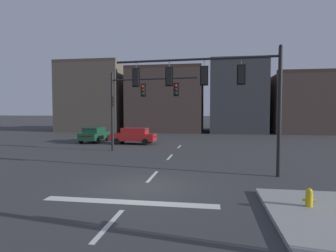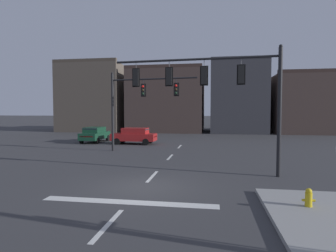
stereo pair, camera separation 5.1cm
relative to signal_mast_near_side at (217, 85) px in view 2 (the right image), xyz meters
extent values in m
plane|color=#353538|center=(-3.16, -3.14, -4.62)|extent=(400.00, 400.00, 0.00)
cube|color=silver|center=(-3.16, -5.14, -4.62)|extent=(6.40, 0.50, 0.01)
cube|color=silver|center=(-3.16, -7.14, -4.62)|extent=(0.16, 2.40, 0.01)
cube|color=silver|center=(-3.16, -1.14, -4.62)|extent=(0.16, 2.40, 0.01)
cube|color=silver|center=(-3.16, 4.86, -4.62)|extent=(0.16, 2.40, 0.01)
cube|color=silver|center=(-3.16, 10.86, -4.62)|extent=(0.16, 2.40, 0.01)
cylinder|color=black|center=(3.04, -0.21, -1.44)|extent=(0.20, 0.20, 6.37)
cylinder|color=black|center=(-1.21, 0.06, 1.33)|extent=(8.51, 0.67, 0.12)
sphere|color=black|center=(3.04, -0.21, 1.80)|extent=(0.18, 0.18, 0.18)
cylinder|color=#56565B|center=(1.19, -0.09, 1.09)|extent=(0.03, 0.03, 0.35)
cube|color=black|center=(1.19, -0.09, 0.47)|extent=(0.31, 0.26, 0.90)
sphere|color=red|center=(1.20, 0.04, 0.75)|extent=(0.20, 0.20, 0.20)
sphere|color=#2D2314|center=(1.20, 0.04, 0.47)|extent=(0.20, 0.20, 0.20)
sphere|color=black|center=(1.20, 0.04, 0.19)|extent=(0.20, 0.20, 0.20)
cube|color=black|center=(1.19, -0.11, 0.47)|extent=(0.42, 0.06, 1.02)
cylinder|color=#56565B|center=(-0.66, 0.03, 1.09)|extent=(0.03, 0.03, 0.35)
cube|color=black|center=(-0.66, 0.03, 0.47)|extent=(0.31, 0.26, 0.90)
sphere|color=red|center=(-0.65, 0.16, 0.75)|extent=(0.20, 0.20, 0.20)
sphere|color=#2D2314|center=(-0.65, 0.16, 0.47)|extent=(0.20, 0.20, 0.20)
sphere|color=black|center=(-0.65, 0.16, 0.19)|extent=(0.20, 0.20, 0.20)
cube|color=black|center=(-0.66, 0.01, 0.47)|extent=(0.42, 0.06, 1.02)
cylinder|color=#56565B|center=(-2.50, 0.15, 1.09)|extent=(0.03, 0.03, 0.35)
cube|color=black|center=(-2.50, 0.15, 0.47)|extent=(0.31, 0.26, 0.90)
sphere|color=red|center=(-2.50, 0.28, 0.75)|extent=(0.20, 0.20, 0.20)
sphere|color=#2D2314|center=(-2.50, 0.28, 0.47)|extent=(0.20, 0.20, 0.20)
sphere|color=black|center=(-2.50, 0.28, 0.19)|extent=(0.20, 0.20, 0.20)
cube|color=black|center=(-2.51, 0.13, 0.47)|extent=(0.42, 0.06, 1.02)
cylinder|color=#56565B|center=(-4.35, 0.27, 1.09)|extent=(0.03, 0.03, 0.35)
cube|color=black|center=(-4.35, 0.27, 0.47)|extent=(0.31, 0.26, 0.90)
sphere|color=red|center=(-4.34, 0.40, 0.75)|extent=(0.20, 0.20, 0.20)
sphere|color=#2D2314|center=(-4.34, 0.40, 0.47)|extent=(0.20, 0.20, 0.20)
sphere|color=black|center=(-4.34, 0.40, 0.19)|extent=(0.20, 0.20, 0.20)
cube|color=black|center=(-4.35, 0.25, 0.47)|extent=(0.42, 0.06, 1.02)
cylinder|color=black|center=(-8.30, 7.28, -1.47)|extent=(0.20, 0.20, 6.31)
cylinder|color=black|center=(-4.82, 6.88, 1.17)|extent=(6.97, 0.91, 0.12)
sphere|color=black|center=(-8.30, 7.28, 1.74)|extent=(0.18, 0.18, 0.18)
cylinder|color=#56565B|center=(-5.62, 6.97, 0.94)|extent=(0.03, 0.03, 0.35)
cube|color=black|center=(-5.62, 6.97, 0.31)|extent=(0.33, 0.27, 0.90)
sphere|color=red|center=(-5.64, 6.84, 0.60)|extent=(0.20, 0.20, 0.20)
sphere|color=#2D2314|center=(-5.64, 6.84, 0.31)|extent=(0.20, 0.20, 0.20)
sphere|color=black|center=(-5.64, 6.84, 0.03)|extent=(0.20, 0.20, 0.20)
cube|color=black|center=(-5.62, 6.99, 0.31)|extent=(0.42, 0.08, 1.02)
cylinder|color=#56565B|center=(-2.95, 6.67, 0.94)|extent=(0.03, 0.03, 0.35)
cube|color=black|center=(-2.95, 6.67, 0.31)|extent=(0.33, 0.27, 0.90)
sphere|color=red|center=(-2.96, 6.54, 0.60)|extent=(0.20, 0.20, 0.20)
sphere|color=#2D2314|center=(-2.96, 6.54, 0.31)|extent=(0.20, 0.20, 0.20)
sphere|color=black|center=(-2.96, 6.54, 0.03)|extent=(0.20, 0.20, 0.20)
cube|color=black|center=(-2.94, 6.69, 0.31)|extent=(0.42, 0.08, 1.02)
cube|color=#A81E1E|center=(-7.93, 12.22, -3.92)|extent=(4.44, 1.90, 0.70)
cube|color=#A81E1E|center=(-7.78, 12.21, -3.29)|extent=(2.50, 1.65, 0.56)
cube|color=#2D3842|center=(-8.54, 12.23, -3.31)|extent=(0.28, 1.53, 0.47)
cube|color=#2D3842|center=(-6.61, 12.19, -3.31)|extent=(0.25, 1.52, 0.46)
cylinder|color=black|center=(-9.40, 11.40, -4.30)|extent=(0.64, 0.23, 0.64)
cylinder|color=black|center=(-9.36, 13.10, -4.30)|extent=(0.64, 0.23, 0.64)
cylinder|color=black|center=(-6.50, 11.34, -4.30)|extent=(0.64, 0.23, 0.64)
cylinder|color=black|center=(-6.46, 13.03, -4.30)|extent=(0.64, 0.23, 0.64)
sphere|color=silver|center=(-10.12, 11.69, -3.87)|extent=(0.16, 0.16, 0.16)
sphere|color=silver|center=(-10.10, 12.84, -3.87)|extent=(0.16, 0.16, 0.16)
cube|color=maroon|center=(-5.75, 12.17, -3.84)|extent=(0.07, 1.37, 0.12)
cube|color=#143D28|center=(-12.46, 13.24, -3.92)|extent=(1.86, 4.43, 0.70)
cube|color=#143D28|center=(-12.45, 13.09, -3.29)|extent=(1.64, 2.49, 0.56)
cube|color=#2D3842|center=(-12.47, 13.86, -3.31)|extent=(1.52, 0.27, 0.47)
cube|color=#2D3842|center=(-12.44, 11.92, -3.31)|extent=(1.52, 0.24, 0.46)
cylinder|color=black|center=(-13.33, 14.68, -4.30)|extent=(0.23, 0.64, 0.64)
cylinder|color=black|center=(-11.63, 14.70, -4.30)|extent=(0.23, 0.64, 0.64)
cylinder|color=black|center=(-13.29, 11.78, -4.30)|extent=(0.23, 0.64, 0.64)
cylinder|color=black|center=(-11.59, 11.80, -4.30)|extent=(0.23, 0.64, 0.64)
sphere|color=silver|center=(-13.06, 15.41, -3.87)|extent=(0.16, 0.16, 0.16)
sphere|color=silver|center=(-11.91, 15.43, -3.87)|extent=(0.16, 0.16, 0.16)
cube|color=maroon|center=(-12.43, 11.06, -3.84)|extent=(1.37, 0.06, 0.12)
cylinder|color=gold|center=(2.88, -5.07, -4.30)|extent=(0.22, 0.22, 0.55)
cylinder|color=gold|center=(2.88, -5.07, -4.57)|extent=(0.30, 0.30, 0.10)
sphere|color=gold|center=(2.88, -5.07, -3.97)|extent=(0.20, 0.20, 0.20)
cylinder|color=gold|center=(2.73, -5.07, -4.27)|extent=(0.10, 0.08, 0.08)
cylinder|color=gold|center=(3.03, -5.07, -4.27)|extent=(0.10, 0.08, 0.08)
cube|color=brown|center=(-19.76, 30.21, 0.81)|extent=(10.37, 8.62, 10.87)
cube|color=#493F35|center=(-19.76, 26.20, 6.50)|extent=(10.37, 0.60, 0.50)
cube|color=#473833|center=(-7.50, 32.18, 0.22)|extent=(11.67, 12.55, 9.68)
cube|color=#3A2B26|center=(-7.50, 26.20, 5.31)|extent=(11.67, 0.60, 0.50)
cube|color=#38383D|center=(3.71, 30.83, 0.65)|extent=(8.28, 9.86, 10.54)
cube|color=#2B2B30|center=(3.71, 26.20, 6.17)|extent=(8.28, 0.60, 0.50)
cube|color=#473833|center=(14.67, 31.09, -0.35)|extent=(11.79, 10.37, 8.53)
cube|color=#3A2B26|center=(14.67, 26.20, 4.16)|extent=(11.79, 0.60, 0.50)
camera|label=1|loc=(-0.30, -14.57, -1.39)|focal=29.71mm
camera|label=2|loc=(-0.25, -14.57, -1.39)|focal=29.71mm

